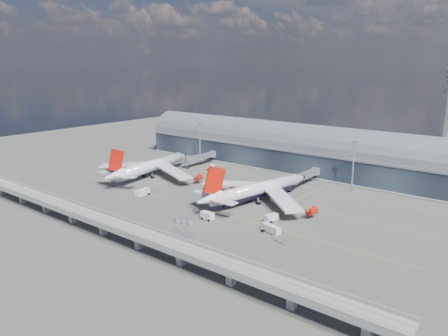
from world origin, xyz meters
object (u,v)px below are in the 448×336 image
Objects in this scene: cargo_train_1 at (184,235)px; cargo_train_0 at (183,221)px; floodlight_mast_right at (353,165)px; service_truck_3 at (271,218)px; floodlight_mast_left at (200,142)px; service_truck_1 at (207,216)px; airliner_left at (149,166)px; service_truck_4 at (274,198)px; service_truck_2 at (271,229)px; service_truck_0 at (143,192)px; airliner_right at (257,190)px; cargo_train_2 at (280,240)px; service_truck_5 at (212,168)px.

cargo_train_0 is at bearing 38.60° from cargo_train_1.
cargo_train_1 is at bearing -104.90° from floodlight_mast_right.
floodlight_mast_right is at bearing 96.05° from service_truck_3.
floodlight_mast_left is at bearing 180.00° from floodlight_mast_right.
cargo_train_1 is (5.36, -19.23, -0.71)m from service_truck_1.
airliner_left is 77.78m from service_truck_4.
service_truck_1 is 19.98m from cargo_train_1.
service_truck_1 reaches higher than service_truck_2.
floodlight_mast_left is 3.16× the size of service_truck_0.
floodlight_mast_left is at bearing 102.31° from service_truck_0.
service_truck_1 reaches higher than service_truck_4.
service_truck_3 is (66.76, 9.59, -0.24)m from service_truck_0.
service_truck_2 reaches higher than cargo_train_1.
service_truck_4 is at bearing 58.46° from airliner_right.
service_truck_2 is at bearing -43.54° from service_truck_3.
airliner_left is 12.26× the size of service_truck_1.
service_truck_0 is at bearing 57.73° from cargo_train_1.
floodlight_mast_left is 129.52m from cargo_train_2.
service_truck_3 is (91.06, -58.95, -12.18)m from floodlight_mast_left.
floodlight_mast_right is at bearing 14.38° from airliner_left.
service_truck_2 is (97.60, -69.51, -12.04)m from floodlight_mast_left.
service_truck_3 is 0.94× the size of service_truck_5.
service_truck_0 is 1.23× the size of service_truck_5.
cargo_train_0 is 40.69m from cargo_train_2.
service_truck_4 is (-22.44, -35.79, -12.37)m from floodlight_mast_right.
service_truck_0 is at bearing -112.09° from service_truck_5.
service_truck_5 is (-52.40, 64.95, -0.09)m from service_truck_1.
floodlight_mast_left reaches higher than cargo_train_0.
service_truck_1 is 0.41× the size of cargo_train_1.
floodlight_mast_right is at bearing 12.48° from service_truck_2.
cargo_train_2 is at bearing -60.92° from service_truck_4.
airliner_right reaches higher than cargo_train_1.
cargo_train_2 is at bearing -11.69° from service_truck_0.
service_truck_3 reaches higher than cargo_train_1.
service_truck_5 is at bearing 48.42° from cargo_train_0.
floodlight_mast_right is at bearing -21.40° from cargo_train_1.
floodlight_mast_left is 120.37m from cargo_train_1.
floodlight_mast_left is at bearing 160.83° from airliner_right.
cargo_train_1 is (75.00, -50.69, -5.06)m from airliner_left.
airliner_left is at bearing -156.97° from floodlight_mast_right.
service_truck_5 is (-80.15, 60.57, -0.05)m from service_truck_2.
cargo_train_1 is (-24.78, -93.12, -12.70)m from floodlight_mast_right.
cargo_train_0 is at bearing -40.68° from airliner_left.
service_truck_0 is 80.87m from cargo_train_2.
service_truck_0 is at bearing -137.84° from floodlight_mast_right.
floodlight_mast_left reaches higher than airliner_left.
cargo_train_1 is (50.92, -24.58, -0.75)m from service_truck_0.
service_truck_1 is at bearing -107.34° from service_truck_4.
floodlight_mast_left reaches higher than cargo_train_2.
service_truck_2 is 1.33× the size of service_truck_5.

